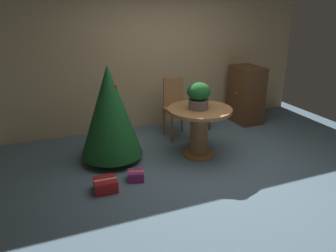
{
  "coord_description": "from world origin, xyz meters",
  "views": [
    {
      "loc": [
        -2.2,
        -3.62,
        2.25
      ],
      "look_at": [
        -0.55,
        0.36,
        0.65
      ],
      "focal_mm": 35.52,
      "sensor_mm": 36.0,
      "label": 1
    }
  ],
  "objects_px": {
    "round_dining_table": "(199,125)",
    "flower_vase": "(199,95)",
    "wooden_cabinet": "(246,95)",
    "potted_plant": "(205,117)",
    "holiday_tree": "(110,111)",
    "wooden_chair_far": "(176,104)",
    "gift_box_purple": "(136,176)",
    "gift_box_red": "(106,185)"
  },
  "relations": [
    {
      "from": "wooden_chair_far",
      "to": "gift_box_purple",
      "type": "distance_m",
      "value": 1.78
    },
    {
      "from": "potted_plant",
      "to": "round_dining_table",
      "type": "bearing_deg",
      "value": -123.47
    },
    {
      "from": "round_dining_table",
      "to": "wooden_cabinet",
      "type": "height_order",
      "value": "wooden_cabinet"
    },
    {
      "from": "wooden_cabinet",
      "to": "wooden_chair_far",
      "type": "bearing_deg",
      "value": -173.98
    },
    {
      "from": "gift_box_red",
      "to": "gift_box_purple",
      "type": "xyz_separation_m",
      "value": [
        0.44,
        0.11,
        -0.01
      ]
    },
    {
      "from": "flower_vase",
      "to": "round_dining_table",
      "type": "bearing_deg",
      "value": 12.39
    },
    {
      "from": "wooden_chair_far",
      "to": "flower_vase",
      "type": "bearing_deg",
      "value": -92.09
    },
    {
      "from": "wooden_chair_far",
      "to": "wooden_cabinet",
      "type": "relative_size",
      "value": 0.94
    },
    {
      "from": "round_dining_table",
      "to": "flower_vase",
      "type": "xyz_separation_m",
      "value": [
        -0.03,
        -0.01,
        0.48
      ]
    },
    {
      "from": "holiday_tree",
      "to": "gift_box_red",
      "type": "height_order",
      "value": "holiday_tree"
    },
    {
      "from": "potted_plant",
      "to": "flower_vase",
      "type": "bearing_deg",
      "value": -124.61
    },
    {
      "from": "round_dining_table",
      "to": "holiday_tree",
      "type": "relative_size",
      "value": 0.66
    },
    {
      "from": "round_dining_table",
      "to": "gift_box_purple",
      "type": "relative_size",
      "value": 3.76
    },
    {
      "from": "gift_box_red",
      "to": "flower_vase",
      "type": "bearing_deg",
      "value": 17.23
    },
    {
      "from": "wooden_chair_far",
      "to": "gift_box_red",
      "type": "xyz_separation_m",
      "value": [
        -1.57,
        -1.39,
        -0.5
      ]
    },
    {
      "from": "wooden_chair_far",
      "to": "potted_plant",
      "type": "height_order",
      "value": "wooden_chair_far"
    },
    {
      "from": "round_dining_table",
      "to": "wooden_cabinet",
      "type": "relative_size",
      "value": 0.87
    },
    {
      "from": "flower_vase",
      "to": "holiday_tree",
      "type": "xyz_separation_m",
      "value": [
        -1.25,
        0.35,
        -0.2
      ]
    },
    {
      "from": "holiday_tree",
      "to": "gift_box_purple",
      "type": "bearing_deg",
      "value": -78.41
    },
    {
      "from": "holiday_tree",
      "to": "gift_box_red",
      "type": "xyz_separation_m",
      "value": [
        -0.29,
        -0.83,
        -0.7
      ]
    },
    {
      "from": "flower_vase",
      "to": "wooden_cabinet",
      "type": "relative_size",
      "value": 0.36
    },
    {
      "from": "gift_box_red",
      "to": "potted_plant",
      "type": "relative_size",
      "value": 0.7
    },
    {
      "from": "wooden_cabinet",
      "to": "gift_box_purple",
      "type": "bearing_deg",
      "value": -152.05
    },
    {
      "from": "gift_box_purple",
      "to": "potted_plant",
      "type": "distance_m",
      "value": 2.24
    },
    {
      "from": "potted_plant",
      "to": "gift_box_red",
      "type": "bearing_deg",
      "value": -146.66
    },
    {
      "from": "holiday_tree",
      "to": "wooden_cabinet",
      "type": "bearing_deg",
      "value": 14.3
    },
    {
      "from": "round_dining_table",
      "to": "wooden_cabinet",
      "type": "bearing_deg",
      "value": 34.09
    },
    {
      "from": "wooden_chair_far",
      "to": "holiday_tree",
      "type": "bearing_deg",
      "value": -156.27
    },
    {
      "from": "round_dining_table",
      "to": "gift_box_purple",
      "type": "xyz_separation_m",
      "value": [
        -1.14,
        -0.37,
        -0.44
      ]
    },
    {
      "from": "round_dining_table",
      "to": "flower_vase",
      "type": "bearing_deg",
      "value": -167.61
    },
    {
      "from": "round_dining_table",
      "to": "wooden_chair_far",
      "type": "bearing_deg",
      "value": 90.0
    },
    {
      "from": "wooden_cabinet",
      "to": "potted_plant",
      "type": "bearing_deg",
      "value": -174.02
    },
    {
      "from": "flower_vase",
      "to": "gift_box_purple",
      "type": "relative_size",
      "value": 1.54
    },
    {
      "from": "round_dining_table",
      "to": "wooden_chair_far",
      "type": "relative_size",
      "value": 0.93
    },
    {
      "from": "holiday_tree",
      "to": "wooden_chair_far",
      "type": "bearing_deg",
      "value": 23.73
    },
    {
      "from": "gift_box_red",
      "to": "potted_plant",
      "type": "xyz_separation_m",
      "value": [
        2.22,
        1.46,
        0.15
      ]
    },
    {
      "from": "gift_box_purple",
      "to": "potted_plant",
      "type": "xyz_separation_m",
      "value": [
        1.78,
        1.34,
        0.16
      ]
    },
    {
      "from": "wooden_chair_far",
      "to": "gift_box_purple",
      "type": "height_order",
      "value": "wooden_chair_far"
    },
    {
      "from": "flower_vase",
      "to": "wooden_chair_far",
      "type": "height_order",
      "value": "flower_vase"
    },
    {
      "from": "flower_vase",
      "to": "holiday_tree",
      "type": "height_order",
      "value": "holiday_tree"
    },
    {
      "from": "wooden_cabinet",
      "to": "potted_plant",
      "type": "relative_size",
      "value": 2.66
    },
    {
      "from": "holiday_tree",
      "to": "potted_plant",
      "type": "relative_size",
      "value": 3.51
    }
  ]
}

